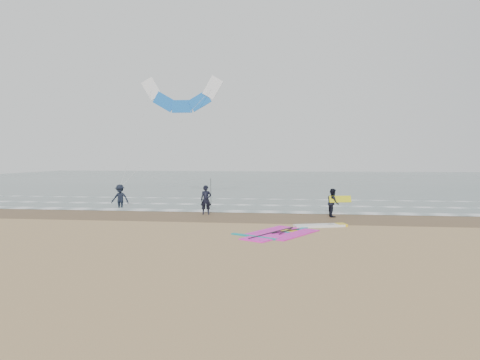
# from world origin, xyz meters

# --- Properties ---
(ground) EXTENTS (120.00, 120.00, 0.00)m
(ground) POSITION_xyz_m (0.00, 0.00, 0.00)
(ground) COLOR tan
(ground) RESTS_ON ground
(sea_water) EXTENTS (120.00, 80.00, 0.02)m
(sea_water) POSITION_xyz_m (0.00, 48.00, 0.01)
(sea_water) COLOR #47605E
(sea_water) RESTS_ON ground
(wet_sand_band) EXTENTS (120.00, 5.00, 0.01)m
(wet_sand_band) POSITION_xyz_m (0.00, 6.00, 0.00)
(wet_sand_band) COLOR brown
(wet_sand_band) RESTS_ON ground
(foam_waterline) EXTENTS (120.00, 9.15, 0.02)m
(foam_waterline) POSITION_xyz_m (0.00, 10.44, 0.03)
(foam_waterline) COLOR white
(foam_waterline) RESTS_ON ground
(windsurf_rig) EXTENTS (5.47, 5.18, 0.13)m
(windsurf_rig) POSITION_xyz_m (1.55, 1.31, 0.04)
(windsurf_rig) COLOR white
(windsurf_rig) RESTS_ON ground
(person_standing) EXTENTS (0.72, 0.55, 1.78)m
(person_standing) POSITION_xyz_m (-3.71, 6.68, 0.89)
(person_standing) COLOR black
(person_standing) RESTS_ON ground
(person_walking) EXTENTS (0.73, 0.88, 1.66)m
(person_walking) POSITION_xyz_m (3.84, 6.60, 0.83)
(person_walking) COLOR black
(person_walking) RESTS_ON ground
(person_wading) EXTENTS (1.26, 0.73, 1.93)m
(person_wading) POSITION_xyz_m (-10.46, 9.74, 0.96)
(person_wading) COLOR black
(person_wading) RESTS_ON ground
(held_pole) EXTENTS (0.17, 0.86, 1.82)m
(held_pole) POSITION_xyz_m (-3.41, 6.68, 1.30)
(held_pole) COLOR black
(held_pole) RESTS_ON ground
(carried_kiteboard) EXTENTS (1.30, 0.51, 0.39)m
(carried_kiteboard) POSITION_xyz_m (4.24, 6.50, 1.05)
(carried_kiteboard) COLOR yellow
(carried_kiteboard) RESTS_ON ground
(surf_kite) EXTENTS (6.72, 3.77, 8.34)m
(surf_kite) POSITION_xyz_m (-6.96, 13.38, 8.04)
(surf_kite) COLOR white
(surf_kite) RESTS_ON ground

